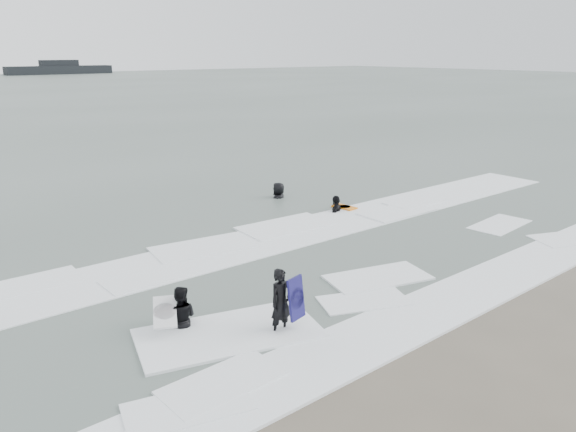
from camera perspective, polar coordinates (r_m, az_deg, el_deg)
ground at (r=14.53m, az=12.55°, el=-8.55°), size 320.00×320.00×0.00m
surfer_centre at (r=12.74m, az=-0.69°, el=-11.90°), size 0.58×0.40×1.56m
surfer_wading at (r=13.20m, az=-10.79°, el=-11.13°), size 0.96×0.93×1.56m
surfer_right_near at (r=21.91m, az=4.91°, el=0.37°), size 1.15×0.93×1.83m
surfer_right_far at (r=23.87m, az=-0.96°, el=1.78°), size 1.06×1.05×1.85m
surf_foam at (r=16.86m, az=2.77°, el=-4.44°), size 30.03×9.06×0.09m
bodyboards at (r=15.65m, az=-0.37°, el=-4.31°), size 10.92×7.25×1.25m
vessel_horizon at (r=164.45m, az=-22.19°, el=13.66°), size 26.68×4.76×3.62m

